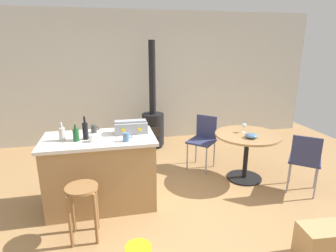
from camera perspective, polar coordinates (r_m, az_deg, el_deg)
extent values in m
plane|color=#A37A4C|center=(3.56, -1.92, -18.19)|extent=(8.80, 8.80, 0.00)
cube|color=beige|center=(6.00, -7.46, 9.77)|extent=(8.00, 0.10, 2.70)
cube|color=#A37A4C|center=(3.70, -13.51, -9.34)|extent=(1.31, 0.70, 0.88)
cube|color=beige|center=(3.53, -14.00, -2.58)|extent=(1.37, 0.76, 0.04)
cylinder|color=olive|center=(3.31, -14.46, -15.58)|extent=(0.04, 0.04, 0.58)
cylinder|color=olive|center=(3.34, -18.95, -15.74)|extent=(0.04, 0.04, 0.58)
cylinder|color=olive|center=(3.13, -19.45, -18.15)|extent=(0.04, 0.04, 0.58)
cylinder|color=olive|center=(3.10, -14.59, -18.01)|extent=(0.04, 0.04, 0.58)
cylinder|color=olive|center=(3.06, -17.34, -12.00)|extent=(0.34, 0.34, 0.03)
cylinder|color=black|center=(4.60, 15.33, -10.16)|extent=(0.53, 0.53, 0.02)
cylinder|color=black|center=(4.46, 15.65, -6.25)|extent=(0.07, 0.07, 0.70)
cylinder|color=#A37A4C|center=(4.34, 16.01, -1.79)|extent=(0.97, 0.97, 0.03)
cube|color=navy|center=(4.35, 26.23, -6.32)|extent=(0.56, 0.56, 0.03)
cube|color=navy|center=(4.10, 26.47, -4.66)|extent=(0.29, 0.25, 0.40)
cylinder|color=gray|center=(4.29, 23.45, -9.80)|extent=(0.02, 0.02, 0.45)
cylinder|color=gray|center=(4.29, 28.02, -10.39)|extent=(0.02, 0.02, 0.45)
cylinder|color=gray|center=(4.60, 28.07, -8.62)|extent=(0.02, 0.02, 0.45)
cylinder|color=gray|center=(4.60, 23.82, -8.07)|extent=(0.02, 0.02, 0.45)
cube|color=navy|center=(4.64, 6.86, -3.15)|extent=(0.57, 0.57, 0.03)
cube|color=navy|center=(4.75, 7.88, -0.22)|extent=(0.28, 0.26, 0.40)
cylinder|color=gray|center=(4.82, 9.45, -5.67)|extent=(0.02, 0.02, 0.46)
cylinder|color=gray|center=(4.94, 5.78, -4.96)|extent=(0.02, 0.02, 0.46)
cylinder|color=gray|center=(4.65, 3.98, -6.28)|extent=(0.02, 0.02, 0.46)
cylinder|color=gray|center=(4.52, 7.84, -7.08)|extent=(0.02, 0.02, 0.46)
cylinder|color=black|center=(5.76, -3.03, -3.92)|extent=(0.37, 0.37, 0.06)
cylinder|color=black|center=(5.65, -3.09, -0.61)|extent=(0.44, 0.44, 0.63)
cube|color=#2D2826|center=(5.44, -2.71, -1.26)|extent=(0.20, 0.02, 0.20)
cylinder|color=black|center=(5.44, -3.25, 9.78)|extent=(0.13, 0.13, 1.41)
cube|color=gray|center=(3.60, -7.63, -0.32)|extent=(0.41, 0.20, 0.14)
cube|color=gray|center=(3.58, -7.68, 0.97)|extent=(0.39, 0.12, 0.02)
cube|color=yellow|center=(3.49, -9.16, -0.91)|extent=(0.04, 0.01, 0.04)
cube|color=yellow|center=(3.51, -5.79, -0.70)|extent=(0.04, 0.01, 0.04)
cylinder|color=black|center=(3.47, -16.59, -1.01)|extent=(0.07, 0.07, 0.20)
cylinder|color=black|center=(3.43, -16.78, 1.24)|extent=(0.03, 0.03, 0.08)
cylinder|color=#194C23|center=(3.45, -18.36, -1.77)|extent=(0.07, 0.07, 0.15)
cylinder|color=#194C23|center=(3.42, -18.51, -0.15)|extent=(0.03, 0.03, 0.06)
cylinder|color=#B7B2AD|center=(3.52, -20.90, -1.56)|extent=(0.07, 0.07, 0.16)
cylinder|color=#B7B2AD|center=(3.49, -21.08, 0.15)|extent=(0.03, 0.03, 0.06)
cylinder|color=#4C7099|center=(3.31, -8.59, -2.23)|extent=(0.08, 0.08, 0.11)
torus|color=#4C7099|center=(3.31, -7.70, -2.09)|extent=(0.05, 0.01, 0.05)
cylinder|color=white|center=(3.38, -15.27, -2.42)|extent=(0.08, 0.08, 0.08)
torus|color=white|center=(3.37, -14.41, -2.30)|extent=(0.05, 0.01, 0.05)
cylinder|color=#383838|center=(3.71, -14.97, -0.56)|extent=(0.07, 0.07, 0.10)
torus|color=#383838|center=(3.71, -14.24, -0.44)|extent=(0.05, 0.01, 0.05)
cylinder|color=silver|center=(4.40, 15.23, -1.23)|extent=(0.06, 0.06, 0.00)
cylinder|color=silver|center=(4.39, 15.27, -0.70)|extent=(0.01, 0.01, 0.08)
ellipsoid|color=silver|center=(4.37, 15.34, 0.15)|extent=(0.07, 0.07, 0.06)
ellipsoid|color=#4C7099|center=(4.16, 16.73, -1.91)|extent=(0.18, 0.18, 0.07)
cube|color=tan|center=(3.31, 29.48, -19.99)|extent=(0.52, 0.32, 0.34)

